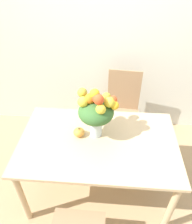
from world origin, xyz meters
The scene contains 6 objects.
ground_plane centered at (0.00, 0.00, 0.00)m, with size 12.00×12.00×0.00m, color tan.
wall_back centered at (0.00, 1.18, 1.35)m, with size 8.00×0.06×2.70m.
dining_table centered at (0.00, 0.00, 0.66)m, with size 1.45×0.90×0.75m.
flower_vase centered at (-0.02, 0.09, 1.03)m, with size 0.37×0.36×0.49m.
pumpkin centered at (-0.18, 0.06, 0.79)m, with size 0.10×0.10×0.09m.
dining_chair_near_window centered at (0.25, 0.78, 0.51)m, with size 0.45×0.45×1.00m.
Camera 1 is at (0.09, -1.39, 2.21)m, focal length 35.00 mm.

